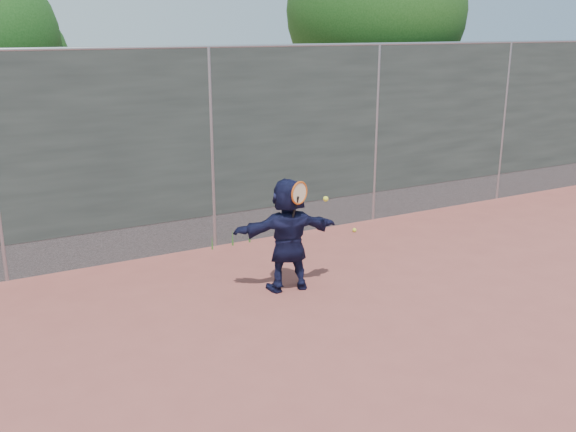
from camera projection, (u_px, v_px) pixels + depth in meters
name	position (u px, v px, depth m)	size (l,w,h in m)	color
ground	(336.00, 337.00, 7.03)	(80.00, 80.00, 0.00)	#9E4C42
player	(288.00, 235.00, 8.14)	(1.37, 0.44, 1.47)	#131535
ball_ground	(354.00, 230.00, 10.63)	(0.07, 0.07, 0.07)	yellow
fence	(212.00, 145.00, 9.53)	(20.00, 0.06, 3.03)	#38423D
swing_action	(302.00, 195.00, 7.85)	(0.51, 0.20, 0.51)	#CD5013
tree_right	(382.00, 16.00, 13.03)	(3.78, 3.60, 5.39)	#382314
weed_clump	(235.00, 237.00, 9.98)	(0.68, 0.07, 0.30)	#387226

